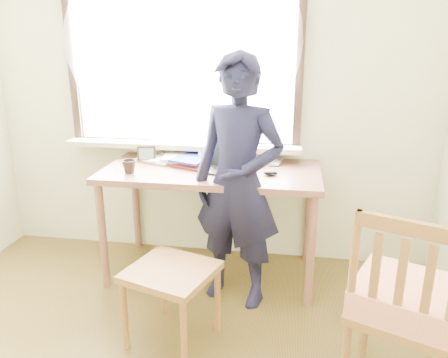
% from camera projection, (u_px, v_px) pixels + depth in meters
% --- Properties ---
extents(room_shell, '(3.52, 4.02, 2.61)m').
position_uv_depth(room_shell, '(105.00, 61.00, 1.57)').
color(room_shell, beige).
rests_on(room_shell, ground).
extents(desk, '(1.55, 0.78, 0.83)m').
position_uv_depth(desk, '(212.00, 180.00, 3.16)').
color(desk, brown).
rests_on(desk, ground).
extents(laptop, '(0.37, 0.34, 0.21)m').
position_uv_depth(laptop, '(228.00, 164.00, 3.07)').
color(laptop, black).
rests_on(laptop, desk).
extents(mug_white, '(0.16, 0.16, 0.09)m').
position_uv_depth(mug_white, '(206.00, 158.00, 3.26)').
color(mug_white, white).
rests_on(mug_white, desk).
extents(mug_dark, '(0.14, 0.14, 0.09)m').
position_uv_depth(mug_dark, '(129.00, 167.00, 3.01)').
color(mug_dark, black).
rests_on(mug_dark, desk).
extents(mouse, '(0.10, 0.07, 0.04)m').
position_uv_depth(mouse, '(271.00, 173.00, 2.97)').
color(mouse, black).
rests_on(mouse, desk).
extents(desk_clutter, '(0.71, 0.49, 0.05)m').
position_uv_depth(desk_clutter, '(162.00, 157.00, 3.33)').
color(desk_clutter, white).
rests_on(desk_clutter, desk).
extents(book_a, '(0.26, 0.30, 0.02)m').
position_uv_depth(book_a, '(171.00, 157.00, 3.39)').
color(book_a, white).
rests_on(book_a, desk).
extents(book_b, '(0.20, 0.26, 0.02)m').
position_uv_depth(book_b, '(259.00, 160.00, 3.32)').
color(book_b, white).
rests_on(book_b, desk).
extents(picture_frame, '(0.14, 0.03, 0.11)m').
position_uv_depth(picture_frame, '(147.00, 155.00, 3.29)').
color(picture_frame, black).
rests_on(picture_frame, desk).
extents(work_chair, '(0.57, 0.56, 0.47)m').
position_uv_depth(work_chair, '(171.00, 280.00, 2.50)').
color(work_chair, olive).
rests_on(work_chair, ground).
extents(side_chair, '(0.61, 0.60, 1.01)m').
position_uv_depth(side_chair, '(404.00, 301.00, 2.06)').
color(side_chair, olive).
rests_on(side_chair, ground).
extents(person, '(0.69, 0.55, 1.66)m').
position_uv_depth(person, '(238.00, 183.00, 2.81)').
color(person, black).
rests_on(person, ground).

